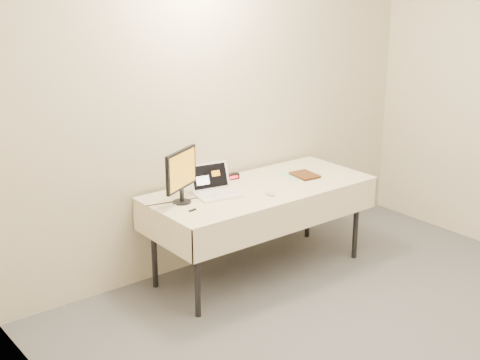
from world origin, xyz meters
TOP-DOWN VIEW (x-y plane):
  - back_wall at (0.00, 2.50)m, footprint 4.00×0.10m
  - table at (0.00, 2.05)m, footprint 1.86×0.81m
  - laptop at (-0.38, 2.14)m, footprint 0.37×0.36m
  - monitor at (-0.69, 2.12)m, footprint 0.36×0.20m
  - book at (0.39, 2.04)m, footprint 0.17×0.04m
  - alarm_clock at (-0.05, 2.34)m, footprint 0.12×0.06m
  - clicker at (-0.06, 1.85)m, footprint 0.05×0.10m
  - paper_form at (0.37, 2.11)m, footprint 0.16×0.29m
  - usb_dongle at (-0.73, 1.93)m, footprint 0.06×0.03m

SIDE VIEW (x-z plane):
  - table at x=0.00m, z-range 0.31..1.05m
  - paper_form at x=0.37m, z-range 0.74..0.74m
  - usb_dongle at x=-0.73m, z-range 0.74..0.75m
  - clicker at x=-0.06m, z-range 0.74..0.76m
  - alarm_clock at x=-0.05m, z-range 0.74..0.78m
  - laptop at x=-0.38m, z-range 0.68..0.90m
  - book at x=0.39m, z-range 0.74..0.97m
  - monitor at x=-0.69m, z-range 0.77..1.18m
  - back_wall at x=0.00m, z-range 0.00..2.70m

